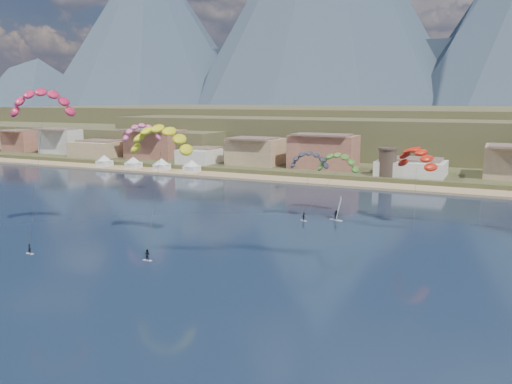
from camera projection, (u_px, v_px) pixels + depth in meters
ground at (134, 327)px, 58.50m from camera, size 2400.00×2400.00×0.00m
beach at (364, 185)px, 153.15m from camera, size 2200.00×12.00×0.90m
land at (467, 123)px, 558.76m from camera, size 2200.00×900.00×4.00m
foothills at (473, 132)px, 255.31m from camera, size 940.00×210.00×18.00m
mountain_ridge at (475, 12)px, 774.25m from camera, size 2060.00×480.00×400.00m
town at (261, 148)px, 182.68m from camera, size 400.00×24.00×12.00m
watchtower at (388, 162)px, 157.16m from camera, size 5.82×5.82×8.60m
beach_tents at (147, 160)px, 184.16m from camera, size 43.40×6.40×5.00m
kitesurfer_red at (42, 98)px, 92.91m from camera, size 12.07×15.66×28.22m
kitesurfer_yellow at (160, 135)px, 89.87m from camera, size 12.20×13.61×22.33m
kitesurfer_green at (338, 160)px, 113.89m from camera, size 9.68×11.88×15.69m
distant_kite_pink at (142, 129)px, 135.34m from camera, size 9.95×9.82×20.31m
distant_kite_dark at (309, 157)px, 106.21m from camera, size 8.58×6.32×16.32m
distant_kite_orange at (417, 154)px, 102.61m from camera, size 9.78×9.26×17.51m
windsurfer at (337, 213)px, 109.33m from camera, size 2.86×3.15×4.89m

